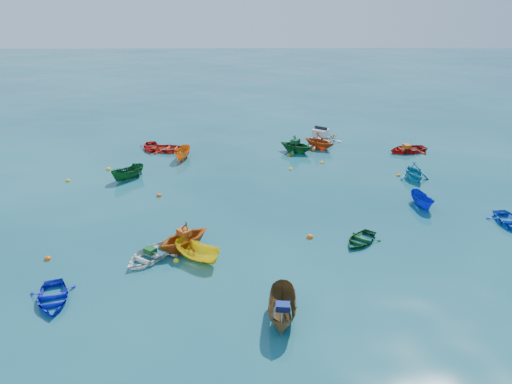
{
  "coord_description": "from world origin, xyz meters",
  "views": [
    {
      "loc": [
        -0.41,
        -24.85,
        13.27
      ],
      "look_at": [
        0.0,
        5.0,
        0.4
      ],
      "focal_mm": 35.0,
      "sensor_mm": 36.0,
      "label": 1
    }
  ],
  "objects_px": {
    "dinghy_blue_se": "(512,225)",
    "motorboat_white": "(320,144)",
    "dinghy_blue_sw": "(53,302)",
    "dinghy_white_near": "(149,259)"
  },
  "relations": [
    {
      "from": "dinghy_blue_sw",
      "to": "dinghy_white_near",
      "type": "height_order",
      "value": "dinghy_white_near"
    },
    {
      "from": "dinghy_white_near",
      "to": "dinghy_blue_se",
      "type": "bearing_deg",
      "value": 43.56
    },
    {
      "from": "dinghy_white_near",
      "to": "motorboat_white",
      "type": "relative_size",
      "value": 0.72
    },
    {
      "from": "motorboat_white",
      "to": "dinghy_blue_se",
      "type": "bearing_deg",
      "value": -25.8
    },
    {
      "from": "dinghy_blue_sw",
      "to": "motorboat_white",
      "type": "xyz_separation_m",
      "value": [
        14.93,
        22.71,
        0.0
      ]
    },
    {
      "from": "dinghy_white_near",
      "to": "dinghy_blue_se",
      "type": "distance_m",
      "value": 20.73
    },
    {
      "from": "dinghy_blue_sw",
      "to": "motorboat_white",
      "type": "height_order",
      "value": "motorboat_white"
    },
    {
      "from": "dinghy_blue_sw",
      "to": "dinghy_blue_se",
      "type": "distance_m",
      "value": 25.08
    },
    {
      "from": "dinghy_blue_se",
      "to": "motorboat_white",
      "type": "height_order",
      "value": "motorboat_white"
    },
    {
      "from": "dinghy_blue_se",
      "to": "dinghy_white_near",
      "type": "bearing_deg",
      "value": -175.89
    }
  ]
}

